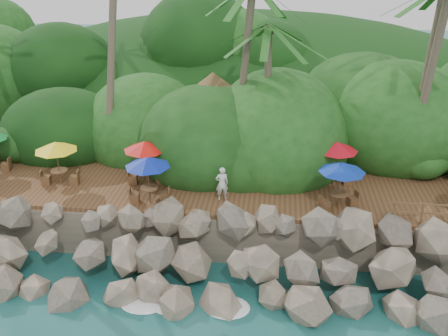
# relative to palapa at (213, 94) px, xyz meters

# --- Properties ---
(ground) EXTENTS (140.00, 140.00, 0.00)m
(ground) POSITION_rel_palapa_xyz_m (0.99, -9.87, -5.79)
(ground) COLOR #19514F
(ground) RESTS_ON ground
(land_base) EXTENTS (32.00, 25.20, 2.10)m
(land_base) POSITION_rel_palapa_xyz_m (0.99, 6.13, -4.74)
(land_base) COLOR gray
(land_base) RESTS_ON ground
(jungle_hill) EXTENTS (44.80, 28.00, 15.40)m
(jungle_hill) POSITION_rel_palapa_xyz_m (0.99, 13.63, -5.79)
(jungle_hill) COLOR #143811
(jungle_hill) RESTS_ON ground
(seawall) EXTENTS (29.00, 4.00, 2.30)m
(seawall) POSITION_rel_palapa_xyz_m (0.99, -7.87, -4.64)
(seawall) COLOR gray
(seawall) RESTS_ON ground
(terrace) EXTENTS (26.00, 5.00, 0.20)m
(terrace) POSITION_rel_palapa_xyz_m (0.99, -3.87, -3.59)
(terrace) COLOR brown
(terrace) RESTS_ON land_base
(jungle_foliage) EXTENTS (44.00, 16.00, 12.00)m
(jungle_foliage) POSITION_rel_palapa_xyz_m (0.99, 5.13, -5.79)
(jungle_foliage) COLOR #143811
(jungle_foliage) RESTS_ON ground
(foam_line) EXTENTS (25.20, 0.80, 0.06)m
(foam_line) POSITION_rel_palapa_xyz_m (0.99, -9.57, -5.76)
(foam_line) COLOR white
(foam_line) RESTS_ON ground
(palapa) EXTENTS (5.65, 5.65, 4.60)m
(palapa) POSITION_rel_palapa_xyz_m (0.00, 0.00, 0.00)
(palapa) COLOR brown
(palapa) RESTS_ON ground
(dining_clusters) EXTENTS (25.59, 5.19, 2.16)m
(dining_clusters) POSITION_rel_palapa_xyz_m (1.83, -4.03, -1.70)
(dining_clusters) COLOR brown
(dining_clusters) RESTS_ON terrace
(waiter) EXTENTS (0.65, 0.51, 1.58)m
(waiter) POSITION_rel_palapa_xyz_m (1.00, -4.88, -2.70)
(waiter) COLOR silver
(waiter) RESTS_ON terrace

